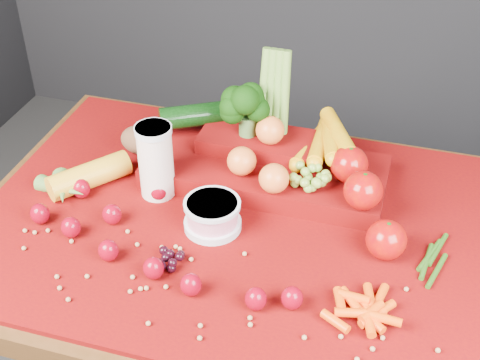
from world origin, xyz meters
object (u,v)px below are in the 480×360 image
(table, at_px, (237,258))
(milk_glass, at_px, (156,159))
(yogurt_bowl, at_px, (212,214))
(produce_mound, at_px, (279,159))

(table, bearing_deg, milk_glass, 168.11)
(yogurt_bowl, bearing_deg, milk_glass, 153.19)
(table, xyz_separation_m, yogurt_bowl, (-0.04, -0.03, 0.14))
(milk_glass, xyz_separation_m, produce_mound, (0.24, 0.12, -0.03))
(milk_glass, distance_m, produce_mound, 0.26)
(table, distance_m, yogurt_bowl, 0.15)
(milk_glass, bearing_deg, table, -11.89)
(table, relative_size, milk_glass, 6.61)
(produce_mound, bearing_deg, milk_glass, -153.89)
(table, relative_size, produce_mound, 1.86)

